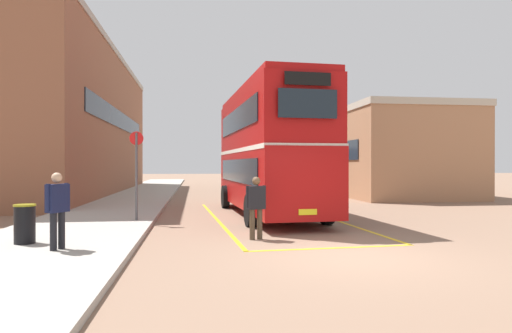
% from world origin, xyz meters
% --- Properties ---
extents(ground_plane, '(135.60, 135.60, 0.00)m').
position_xyz_m(ground_plane, '(0.00, 14.40, 0.00)').
color(ground_plane, '#846651').
extents(sidewalk_left, '(4.00, 57.60, 0.14)m').
position_xyz_m(sidewalk_left, '(-6.50, 16.80, 0.07)').
color(sidewalk_left, '#A39E93').
rests_on(sidewalk_left, ground).
extents(brick_building_left, '(6.18, 25.44, 9.20)m').
position_xyz_m(brick_building_left, '(-11.13, 21.43, 4.61)').
color(brick_building_left, brown).
rests_on(brick_building_left, ground).
extents(depot_building_right, '(6.82, 14.28, 5.32)m').
position_xyz_m(depot_building_right, '(8.84, 19.22, 2.67)').
color(depot_building_right, '#AD7A56').
rests_on(depot_building_right, ground).
extents(double_decker_bus, '(3.20, 9.90, 4.75)m').
position_xyz_m(double_decker_bus, '(-0.42, 7.73, 2.51)').
color(double_decker_bus, black).
rests_on(double_decker_bus, ground).
extents(single_deck_bus, '(3.03, 9.31, 3.02)m').
position_xyz_m(single_deck_bus, '(3.47, 22.54, 1.64)').
color(single_deck_bus, black).
rests_on(single_deck_bus, ground).
extents(pedestrian_boarding, '(0.53, 0.32, 1.62)m').
position_xyz_m(pedestrian_boarding, '(-1.62, 2.31, 0.93)').
color(pedestrian_boarding, '#473828').
rests_on(pedestrian_boarding, ground).
extents(pedestrian_waiting_near, '(0.43, 0.51, 1.62)m').
position_xyz_m(pedestrian_waiting_near, '(-6.04, 0.81, 1.07)').
color(pedestrian_waiting_near, black).
rests_on(pedestrian_waiting_near, sidewalk_left).
extents(litter_bin, '(0.48, 0.48, 0.89)m').
position_xyz_m(litter_bin, '(-7.00, 1.68, 0.59)').
color(litter_bin, black).
rests_on(litter_bin, sidewalk_left).
extents(bus_stop_sign, '(0.44, 0.08, 2.86)m').
position_xyz_m(bus_stop_sign, '(-5.05, 5.77, 1.85)').
color(bus_stop_sign, '#4C4C51').
rests_on(bus_stop_sign, sidewalk_left).
extents(bay_marking_yellow, '(4.86, 12.03, 0.01)m').
position_xyz_m(bay_marking_yellow, '(-0.37, 5.88, 0.00)').
color(bay_marking_yellow, gold).
rests_on(bay_marking_yellow, ground).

